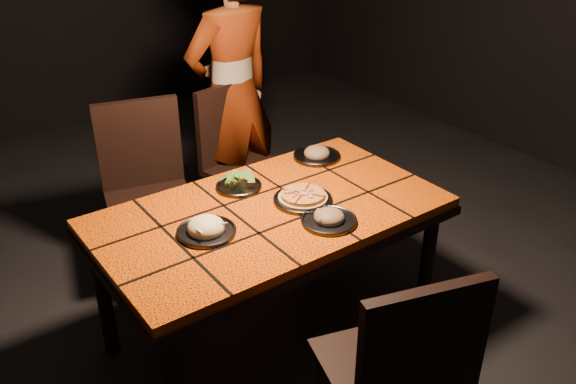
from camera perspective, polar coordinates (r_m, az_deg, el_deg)
room_shell at (r=2.54m, az=-1.97°, el=13.24°), size 6.04×7.04×3.08m
dining_table at (r=2.87m, az=-1.70°, el=-2.92°), size 1.62×0.92×0.75m
chair_near at (r=2.28m, az=10.53°, el=-15.99°), size 0.57×0.57×1.02m
chair_far_left at (r=3.51m, az=-13.12°, el=0.95°), size 0.57×0.57×1.03m
chair_far_right at (r=3.81m, az=-4.59°, el=3.55°), size 0.53×0.53×0.99m
diner at (r=3.87m, az=-5.28°, el=9.11°), size 0.70×0.51×1.79m
plate_pizza at (r=2.89m, az=1.40°, el=-0.56°), size 0.33×0.33×0.04m
plate_pasta at (r=2.66m, az=-7.66°, el=-3.43°), size 0.26×0.26×0.09m
plate_salad at (r=3.01m, az=-4.64°, el=0.81°), size 0.23×0.23×0.07m
plate_mushroom_a at (r=2.72m, az=3.87°, el=-2.44°), size 0.25×0.25×0.08m
plate_mushroom_b at (r=3.32m, az=2.72°, el=3.60°), size 0.26×0.26×0.08m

